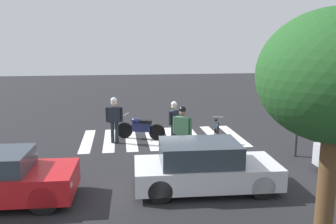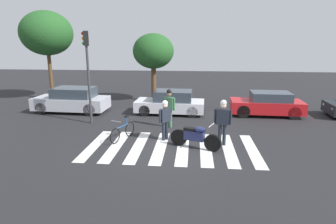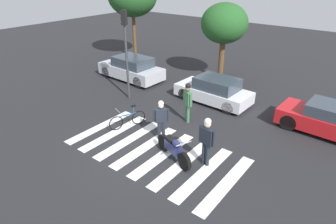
% 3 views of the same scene
% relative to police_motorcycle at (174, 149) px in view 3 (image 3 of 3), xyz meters
% --- Properties ---
extents(ground_plane, '(60.00, 60.00, 0.00)m').
position_rel_police_motorcycle_xyz_m(ground_plane, '(-0.93, -0.01, -0.47)').
color(ground_plane, '#232326').
extents(police_motorcycle, '(2.01, 0.98, 1.05)m').
position_rel_police_motorcycle_xyz_m(police_motorcycle, '(0.00, 0.00, 0.00)').
color(police_motorcycle, black).
rests_on(police_motorcycle, ground_plane).
extents(leaning_bicycle, '(0.71, 1.63, 0.99)m').
position_rel_police_motorcycle_xyz_m(leaning_bicycle, '(-3.09, 0.73, -0.10)').
color(leaning_bicycle, black).
rests_on(leaning_bicycle, ground_plane).
extents(officer_on_foot, '(0.69, 0.28, 1.88)m').
position_rel_police_motorcycle_xyz_m(officer_on_foot, '(1.08, 0.47, 0.63)').
color(officer_on_foot, '#1E232D').
rests_on(officer_on_foot, ground_plane).
extents(officer_by_motorcycle, '(0.48, 0.51, 1.73)m').
position_rel_police_motorcycle_xyz_m(officer_by_motorcycle, '(-1.28, 0.87, 0.52)').
color(officer_by_motorcycle, '#1E232D').
rests_on(officer_by_motorcycle, ground_plane).
extents(pedestrian_bystander, '(0.62, 0.43, 1.89)m').
position_rel_police_motorcycle_xyz_m(pedestrian_bystander, '(-1.28, 2.76, 0.64)').
color(pedestrian_bystander, '#3F724C').
rests_on(pedestrian_bystander, ground_plane).
extents(crosswalk_stripes, '(6.75, 3.57, 0.01)m').
position_rel_police_motorcycle_xyz_m(crosswalk_stripes, '(-0.93, -0.01, -0.46)').
color(crosswalk_stripes, silver).
rests_on(crosswalk_stripes, ground_plane).
extents(car_silver_sedan, '(4.34, 1.99, 1.47)m').
position_rel_police_motorcycle_xyz_m(car_silver_sedan, '(-7.30, 5.34, 0.23)').
color(car_silver_sedan, black).
rests_on(car_silver_sedan, ground_plane).
extents(car_white_van, '(4.01, 1.87, 1.36)m').
position_rel_police_motorcycle_xyz_m(car_white_van, '(-1.41, 5.45, 0.18)').
color(car_white_van, black).
rests_on(car_white_van, ground_plane).
extents(car_red_convertible, '(4.01, 1.86, 1.34)m').
position_rel_police_motorcycle_xyz_m(car_red_convertible, '(4.06, 5.55, 0.18)').
color(car_red_convertible, black).
rests_on(car_red_convertible, ground_plane).
extents(traffic_light_pole, '(0.35, 0.30, 4.60)m').
position_rel_police_motorcycle_xyz_m(traffic_light_pole, '(-5.35, 3.07, 2.59)').
color(traffic_light_pole, '#38383D').
rests_on(traffic_light_pole, ground_plane).
extents(street_tree_mid, '(2.77, 2.77, 4.64)m').
position_rel_police_motorcycle_xyz_m(street_tree_mid, '(-2.89, 8.84, 2.96)').
color(street_tree_mid, brown).
rests_on(street_tree_mid, ground_plane).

